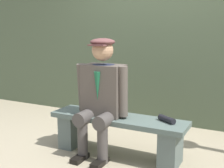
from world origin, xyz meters
name	(u,v)px	position (x,y,z in m)	size (l,w,h in m)	color
ground_plane	(117,155)	(0.00, 0.00, 0.00)	(30.00, 30.00, 0.00)	gray
bench	(117,130)	(0.00, 0.00, 0.28)	(1.50, 0.39, 0.44)	#4E5E58
seated_man	(101,93)	(0.17, 0.05, 0.69)	(0.60, 0.56, 1.27)	#534941
rolled_magazine	(167,119)	(-0.53, -0.05, 0.47)	(0.06, 0.06, 0.21)	black
stadium_wall	(160,57)	(0.00, -1.44, 0.96)	(12.00, 0.24, 1.92)	#4C5A41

